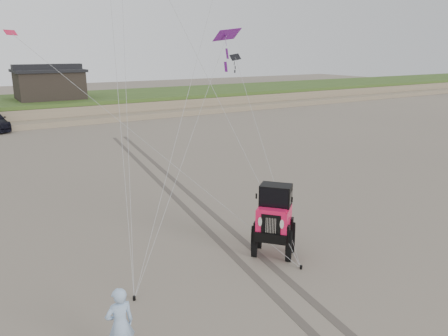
# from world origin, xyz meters

# --- Properties ---
(ground) EXTENTS (160.00, 160.00, 0.00)m
(ground) POSITION_xyz_m (0.00, 0.00, 0.00)
(ground) COLOR #6B6054
(ground) RESTS_ON ground
(dune_ridge) EXTENTS (160.00, 14.25, 1.73)m
(dune_ridge) POSITION_xyz_m (0.00, 37.50, 0.82)
(dune_ridge) COLOR #7A6B54
(dune_ridge) RESTS_ON ground
(cabin) EXTENTS (6.40, 5.40, 3.35)m
(cabin) POSITION_xyz_m (2.00, 37.00, 3.24)
(cabin) COLOR black
(cabin) RESTS_ON dune_ridge
(jeep) EXTENTS (5.22, 4.92, 1.87)m
(jeep) POSITION_xyz_m (1.84, 1.12, 0.94)
(jeep) COLOR #EA164D
(jeep) RESTS_ON ground
(man) EXTENTS (0.64, 0.43, 1.71)m
(man) POSITION_xyz_m (-3.98, -1.09, 0.86)
(man) COLOR #84A3CC
(man) RESTS_ON ground
(stake_main) EXTENTS (0.08, 0.08, 0.12)m
(stake_main) POSITION_xyz_m (-2.94, 0.97, 0.06)
(stake_main) COLOR black
(stake_main) RESTS_ON ground
(stake_aux) EXTENTS (0.08, 0.08, 0.12)m
(stake_aux) POSITION_xyz_m (1.99, -0.08, 0.06)
(stake_aux) COLOR black
(stake_aux) RESTS_ON ground
(tire_tracks) EXTENTS (5.22, 29.74, 0.01)m
(tire_tracks) POSITION_xyz_m (2.00, 8.00, 0.00)
(tire_tracks) COLOR #4C443D
(tire_tracks) RESTS_ON ground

